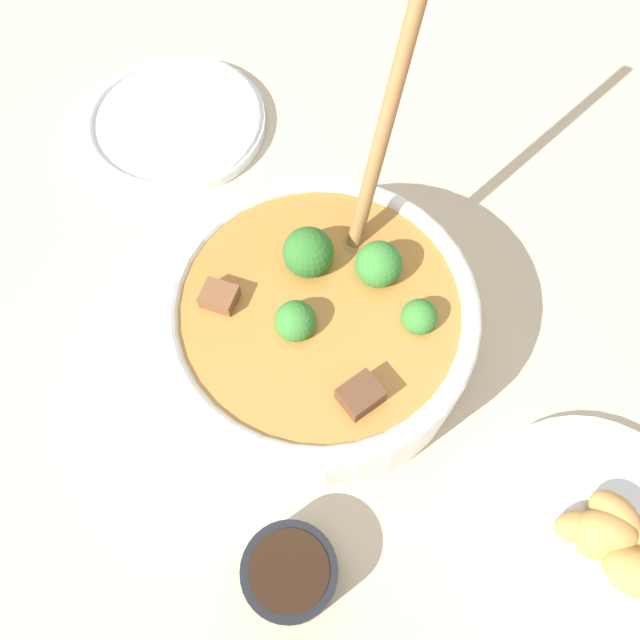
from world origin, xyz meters
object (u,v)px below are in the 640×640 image
object	(u,v)px
stew_bowl	(321,322)
condiment_bowl	(290,572)
food_plate	(601,536)
empty_plate	(174,121)

from	to	relation	value
stew_bowl	condiment_bowl	world-z (taller)	stew_bowl
stew_bowl	food_plate	world-z (taller)	stew_bowl
stew_bowl	food_plate	size ratio (longest dim) A/B	1.52
empty_plate	stew_bowl	bearing A→B (deg)	18.12
stew_bowl	empty_plate	size ratio (longest dim) A/B	1.46
stew_bowl	food_plate	xyz separation A→B (m)	(0.21, 0.17, -0.04)
stew_bowl	empty_plate	bearing A→B (deg)	-161.88
food_plate	stew_bowl	bearing A→B (deg)	-140.47
condiment_bowl	food_plate	size ratio (longest dim) A/B	0.38
empty_plate	food_plate	world-z (taller)	food_plate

